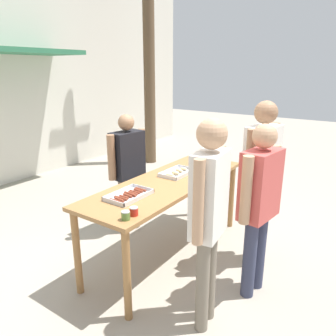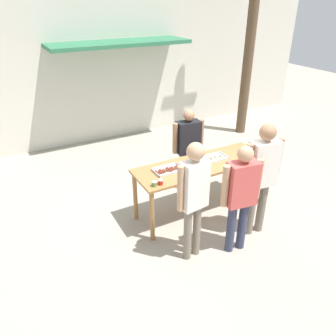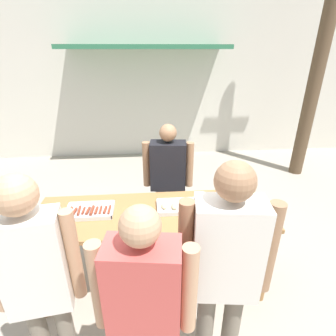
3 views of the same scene
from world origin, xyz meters
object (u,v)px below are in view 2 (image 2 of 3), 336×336
food_tray_buns (213,158)px  condiment_jar_mustard (154,184)px  condiment_jar_ketchup (161,182)px  person_server_behind_table (188,143)px  utility_pole (252,25)px  food_tray_sausages (168,170)px  person_customer_waiting_in_line (241,192)px  person_customer_holding_hotdog (194,192)px  person_customer_with_cup (262,171)px  beer_cup (260,154)px

food_tray_buns → condiment_jar_mustard: size_ratio=5.88×
condiment_jar_ketchup → person_server_behind_table: bearing=43.2°
person_server_behind_table → utility_pole: size_ratio=0.30×
food_tray_sausages → person_customer_waiting_in_line: person_customer_waiting_in_line is taller
condiment_jar_mustard → person_customer_waiting_in_line: size_ratio=0.05×
person_customer_holding_hotdog → person_customer_waiting_in_line: 0.68m
food_tray_buns → person_customer_with_cup: (0.18, -0.94, 0.15)m
person_customer_holding_hotdog → condiment_jar_mustard: bearing=-74.0°
condiment_jar_mustard → person_customer_holding_hotdog: 0.70m
food_tray_buns → condiment_jar_ketchup: size_ratio=5.88×
condiment_jar_ketchup → person_customer_holding_hotdog: bearing=-74.8°
condiment_jar_ketchup → person_customer_holding_hotdog: person_customer_holding_hotdog is taller
person_customer_with_cup → food_tray_sausages: bearing=-34.8°
food_tray_buns → condiment_jar_ketchup: 1.20m
beer_cup → person_customer_with_cup: bearing=-131.9°
beer_cup → person_customer_with_cup: (-0.57, -0.63, 0.13)m
food_tray_buns → beer_cup: size_ratio=4.88×
person_server_behind_table → person_customer_holding_hotdog: bearing=-113.1°
person_customer_holding_hotdog → utility_pole: utility_pole is taller
person_customer_with_cup → person_customer_waiting_in_line: bearing=25.7°
condiment_jar_mustard → condiment_jar_ketchup: bearing=-1.9°
utility_pole → person_customer_waiting_in_line: bearing=-130.6°
person_server_behind_table → person_customer_waiting_in_line: bearing=-92.8°
condiment_jar_mustard → beer_cup: (2.01, -0.00, 0.01)m
food_tray_sausages → beer_cup: (1.62, -0.31, 0.03)m
food_tray_sausages → person_customer_waiting_in_line: (0.53, -1.12, 0.06)m
person_server_behind_table → condiment_jar_ketchup: bearing=-130.4°
food_tray_buns → condiment_jar_ketchup: condiment_jar_ketchup is taller
food_tray_buns → person_customer_with_cup: bearing=-79.2°
food_tray_sausages → utility_pole: size_ratio=0.09×
beer_cup → utility_pole: bearing=54.4°
food_tray_buns → person_server_behind_table: size_ratio=0.28×
food_tray_sausages → person_server_behind_table: 1.11m
condiment_jar_ketchup → person_customer_waiting_in_line: bearing=-44.6°
beer_cup → person_customer_holding_hotdog: (-1.74, -0.63, 0.12)m
beer_cup → person_server_behind_table: (-0.79, 1.05, -0.03)m
person_server_behind_table → person_customer_waiting_in_line: 1.88m
food_tray_buns → person_customer_holding_hotdog: (-0.99, -0.94, 0.15)m
beer_cup → utility_pole: (2.05, 2.87, 1.76)m
food_tray_buns → utility_pole: 4.19m
condiment_jar_mustard → food_tray_buns: bearing=13.9°
food_tray_sausages → condiment_jar_mustard: size_ratio=6.00×
condiment_jar_mustard → person_customer_with_cup: (1.44, -0.63, 0.13)m
condiment_jar_mustard → utility_pole: size_ratio=0.01×
person_server_behind_table → person_customer_holding_hotdog: (-0.95, -1.67, 0.16)m
condiment_jar_mustard → person_customer_with_cup: bearing=-23.7°
food_tray_sausages → utility_pole: utility_pole is taller
food_tray_sausages → person_customer_with_cup: size_ratio=0.25×
beer_cup → person_customer_holding_hotdog: person_customer_holding_hotdog is taller
condiment_jar_mustard → person_customer_waiting_in_line: 1.22m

